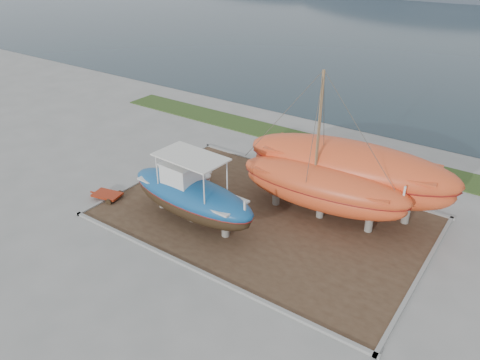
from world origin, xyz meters
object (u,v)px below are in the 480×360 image
Objects in this scene: blue_caique at (191,189)px; white_dinghy at (193,172)px; red_trailer at (107,196)px; orange_sailboat at (326,150)px; orange_bare_hull at (347,177)px.

white_dinghy is (-3.28, 3.91, -1.50)m from blue_caique.
white_dinghy is 5.75m from red_trailer.
orange_bare_hull is (0.69, 1.85, -2.26)m from orange_sailboat.
red_trailer is at bearing -102.88° from white_dinghy.
blue_caique is 2.27× the size of white_dinghy.
blue_caique is 6.47m from red_trailer.
orange_sailboat is (9.13, 0.69, 3.75)m from white_dinghy.
blue_caique is at bearing -141.59° from orange_bare_hull.
blue_caique is 0.86× the size of orange_sailboat.
orange_bare_hull is 4.84× the size of red_trailer.
orange_sailboat is at bearing 20.54° from white_dinghy.
orange_bare_hull is (9.82, 2.54, 1.48)m from white_dinghy.
blue_caique reaches higher than red_trailer.
blue_caique is 9.19m from orange_bare_hull.
red_trailer is at bearing -158.97° from orange_sailboat.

